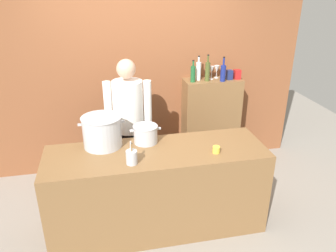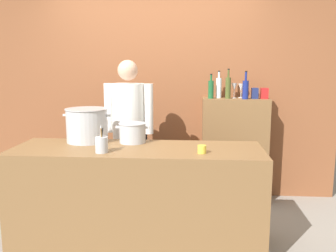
{
  "view_description": "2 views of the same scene",
  "coord_description": "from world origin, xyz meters",
  "px_view_note": "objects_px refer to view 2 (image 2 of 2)",
  "views": [
    {
      "loc": [
        -0.48,
        -2.83,
        2.45
      ],
      "look_at": [
        0.2,
        0.4,
        0.97
      ],
      "focal_mm": 35.67,
      "sensor_mm": 36.0,
      "label": 1
    },
    {
      "loc": [
        0.5,
        -3.0,
        1.61
      ],
      "look_at": [
        0.24,
        0.38,
        1.03
      ],
      "focal_mm": 38.33,
      "sensor_mm": 36.0,
      "label": 2
    }
  ],
  "objects_px": {
    "wine_bottle_olive": "(228,87)",
    "wine_glass_short": "(234,87)",
    "stockpot_large": "(87,125)",
    "wine_glass_tall": "(241,88)",
    "utensil_crock": "(102,144)",
    "wine_bottle_green": "(211,89)",
    "spice_tin_red": "(264,93)",
    "chef": "(129,127)",
    "wine_bottle_clear": "(219,87)",
    "wine_bottle_cobalt": "(245,89)",
    "butter_jar": "(202,149)",
    "stockpot_small": "(133,133)",
    "spice_tin_navy": "(255,93)"
  },
  "relations": [
    {
      "from": "wine_glass_short",
      "to": "stockpot_large",
      "type": "bearing_deg",
      "value": -145.97
    },
    {
      "from": "spice_tin_red",
      "to": "wine_glass_short",
      "type": "bearing_deg",
      "value": 170.37
    },
    {
      "from": "spice_tin_navy",
      "to": "stockpot_small",
      "type": "bearing_deg",
      "value": -143.27
    },
    {
      "from": "stockpot_small",
      "to": "wine_bottle_clear",
      "type": "xyz_separation_m",
      "value": [
        0.84,
        0.99,
        0.36
      ]
    },
    {
      "from": "wine_bottle_clear",
      "to": "wine_glass_short",
      "type": "height_order",
      "value": "wine_bottle_clear"
    },
    {
      "from": "stockpot_large",
      "to": "spice_tin_red",
      "type": "bearing_deg",
      "value": 27.34
    },
    {
      "from": "chef",
      "to": "butter_jar",
      "type": "height_order",
      "value": "chef"
    },
    {
      "from": "stockpot_large",
      "to": "chef",
      "type": "bearing_deg",
      "value": 57.08
    },
    {
      "from": "wine_glass_short",
      "to": "spice_tin_red",
      "type": "distance_m",
      "value": 0.34
    },
    {
      "from": "wine_bottle_green",
      "to": "spice_tin_red",
      "type": "relative_size",
      "value": 2.3
    },
    {
      "from": "chef",
      "to": "stockpot_large",
      "type": "xyz_separation_m",
      "value": [
        -0.31,
        -0.47,
        0.09
      ]
    },
    {
      "from": "wine_bottle_olive",
      "to": "spice_tin_navy",
      "type": "height_order",
      "value": "wine_bottle_olive"
    },
    {
      "from": "wine_bottle_olive",
      "to": "wine_glass_short",
      "type": "height_order",
      "value": "wine_bottle_olive"
    },
    {
      "from": "wine_glass_short",
      "to": "wine_bottle_green",
      "type": "bearing_deg",
      "value": -165.26
    },
    {
      "from": "chef",
      "to": "butter_jar",
      "type": "distance_m",
      "value": 1.13
    },
    {
      "from": "wine_glass_tall",
      "to": "butter_jar",
      "type": "bearing_deg",
      "value": -108.76
    },
    {
      "from": "wine_bottle_cobalt",
      "to": "wine_glass_short",
      "type": "bearing_deg",
      "value": 133.45
    },
    {
      "from": "wine_bottle_olive",
      "to": "wine_bottle_green",
      "type": "xyz_separation_m",
      "value": [
        -0.2,
        -0.01,
        -0.02
      ]
    },
    {
      "from": "stockpot_small",
      "to": "spice_tin_navy",
      "type": "relative_size",
      "value": 2.56
    },
    {
      "from": "wine_bottle_olive",
      "to": "wine_bottle_cobalt",
      "type": "distance_m",
      "value": 0.2
    },
    {
      "from": "stockpot_large",
      "to": "wine_glass_tall",
      "type": "relative_size",
      "value": 2.71
    },
    {
      "from": "stockpot_large",
      "to": "wine_bottle_clear",
      "type": "height_order",
      "value": "wine_bottle_clear"
    },
    {
      "from": "utensil_crock",
      "to": "wine_bottle_clear",
      "type": "height_order",
      "value": "wine_bottle_clear"
    },
    {
      "from": "stockpot_large",
      "to": "wine_bottle_green",
      "type": "xyz_separation_m",
      "value": [
        1.18,
        0.91,
        0.28
      ]
    },
    {
      "from": "stockpot_large",
      "to": "wine_glass_tall",
      "type": "distance_m",
      "value": 1.87
    },
    {
      "from": "chef",
      "to": "wine_glass_short",
      "type": "bearing_deg",
      "value": -149.09
    },
    {
      "from": "chef",
      "to": "wine_glass_short",
      "type": "xyz_separation_m",
      "value": [
        1.14,
        0.51,
        0.39
      ]
    },
    {
      "from": "stockpot_large",
      "to": "utensil_crock",
      "type": "relative_size",
      "value": 2.02
    },
    {
      "from": "wine_glass_short",
      "to": "wine_glass_tall",
      "type": "distance_m",
      "value": 0.1
    },
    {
      "from": "utensil_crock",
      "to": "wine_bottle_green",
      "type": "relative_size",
      "value": 0.79
    },
    {
      "from": "wine_bottle_olive",
      "to": "wine_glass_short",
      "type": "relative_size",
      "value": 1.95
    },
    {
      "from": "wine_bottle_olive",
      "to": "spice_tin_navy",
      "type": "distance_m",
      "value": 0.31
    },
    {
      "from": "wine_bottle_cobalt",
      "to": "wine_glass_short",
      "type": "xyz_separation_m",
      "value": [
        -0.11,
        0.12,
        0.01
      ]
    },
    {
      "from": "wine_glass_short",
      "to": "utensil_crock",
      "type": "bearing_deg",
      "value": -130.95
    },
    {
      "from": "wine_glass_tall",
      "to": "wine_bottle_green",
      "type": "bearing_deg",
      "value": -161.89
    },
    {
      "from": "stockpot_small",
      "to": "spice_tin_red",
      "type": "bearing_deg",
      "value": 34.54
    },
    {
      "from": "stockpot_large",
      "to": "wine_bottle_cobalt",
      "type": "relative_size",
      "value": 1.43
    },
    {
      "from": "wine_bottle_olive",
      "to": "wine_bottle_cobalt",
      "type": "relative_size",
      "value": 1.07
    },
    {
      "from": "wine_bottle_cobalt",
      "to": "wine_glass_short",
      "type": "relative_size",
      "value": 1.82
    },
    {
      "from": "wine_bottle_clear",
      "to": "spice_tin_navy",
      "type": "relative_size",
      "value": 2.56
    },
    {
      "from": "wine_bottle_olive",
      "to": "spice_tin_red",
      "type": "xyz_separation_m",
      "value": [
        0.41,
        0.0,
        -0.07
      ]
    },
    {
      "from": "chef",
      "to": "spice_tin_red",
      "type": "xyz_separation_m",
      "value": [
        1.48,
        0.45,
        0.33
      ]
    },
    {
      "from": "stockpot_small",
      "to": "butter_jar",
      "type": "distance_m",
      "value": 0.73
    },
    {
      "from": "wine_bottle_green",
      "to": "spice_tin_navy",
      "type": "height_order",
      "value": "wine_bottle_green"
    },
    {
      "from": "chef",
      "to": "utensil_crock",
      "type": "bearing_deg",
      "value": 92.94
    },
    {
      "from": "wine_bottle_olive",
      "to": "wine_bottle_green",
      "type": "distance_m",
      "value": 0.2
    },
    {
      "from": "wine_bottle_clear",
      "to": "wine_glass_tall",
      "type": "distance_m",
      "value": 0.27
    },
    {
      "from": "chef",
      "to": "wine_bottle_green",
      "type": "height_order",
      "value": "chef"
    },
    {
      "from": "stockpot_small",
      "to": "wine_bottle_green",
      "type": "height_order",
      "value": "wine_bottle_green"
    },
    {
      "from": "chef",
      "to": "stockpot_small",
      "type": "distance_m",
      "value": 0.5
    }
  ]
}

